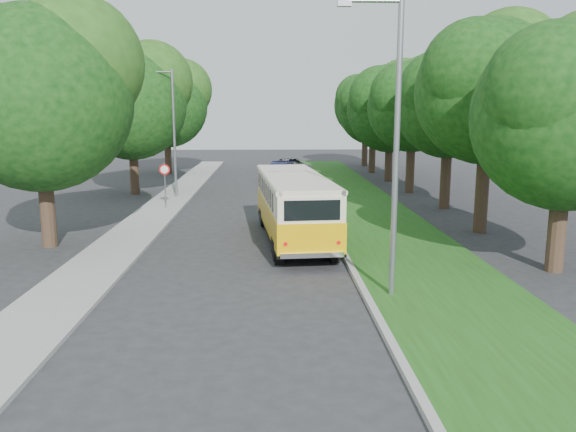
{
  "coord_description": "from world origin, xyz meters",
  "views": [
    {
      "loc": [
        0.93,
        -17.28,
        5.1
      ],
      "look_at": [
        1.59,
        2.06,
        1.5
      ],
      "focal_mm": 35.0,
      "sensor_mm": 36.0,
      "label": 1
    }
  ],
  "objects_px": {
    "lamppost_near": "(393,140)",
    "vintage_bus": "(294,208)",
    "lamppost_far": "(172,129)",
    "car_white": "(298,184)",
    "car_blue": "(278,172)",
    "car_grey": "(293,166)",
    "car_silver": "(289,212)"
  },
  "relations": [
    {
      "from": "lamppost_near",
      "to": "vintage_bus",
      "type": "height_order",
      "value": "lamppost_near"
    },
    {
      "from": "lamppost_far",
      "to": "car_white",
      "type": "xyz_separation_m",
      "value": [
        7.39,
        1.08,
        -3.43
      ]
    },
    {
      "from": "lamppost_near",
      "to": "car_blue",
      "type": "height_order",
      "value": "lamppost_near"
    },
    {
      "from": "car_blue",
      "to": "car_grey",
      "type": "distance_m",
      "value": 4.57
    },
    {
      "from": "lamppost_far",
      "to": "car_white",
      "type": "distance_m",
      "value": 8.22
    },
    {
      "from": "car_silver",
      "to": "car_blue",
      "type": "height_order",
      "value": "car_silver"
    },
    {
      "from": "vintage_bus",
      "to": "car_silver",
      "type": "relative_size",
      "value": 2.07
    },
    {
      "from": "car_silver",
      "to": "car_grey",
      "type": "bearing_deg",
      "value": 68.38
    },
    {
      "from": "lamppost_near",
      "to": "car_white",
      "type": "xyz_separation_m",
      "value": [
        -1.51,
        19.58,
        -3.69
      ]
    },
    {
      "from": "lamppost_far",
      "to": "car_silver",
      "type": "bearing_deg",
      "value": -54.0
    },
    {
      "from": "car_white",
      "to": "car_grey",
      "type": "distance_m",
      "value": 11.44
    },
    {
      "from": "vintage_bus",
      "to": "car_white",
      "type": "xyz_separation_m",
      "value": [
        0.79,
        12.43,
        -0.67
      ]
    },
    {
      "from": "lamppost_near",
      "to": "car_silver",
      "type": "height_order",
      "value": "lamppost_near"
    },
    {
      "from": "vintage_bus",
      "to": "car_white",
      "type": "bearing_deg",
      "value": 81.38
    },
    {
      "from": "vintage_bus",
      "to": "car_silver",
      "type": "height_order",
      "value": "vintage_bus"
    },
    {
      "from": "lamppost_far",
      "to": "vintage_bus",
      "type": "bearing_deg",
      "value": -59.84
    },
    {
      "from": "vintage_bus",
      "to": "car_blue",
      "type": "height_order",
      "value": "vintage_bus"
    },
    {
      "from": "car_blue",
      "to": "car_silver",
      "type": "bearing_deg",
      "value": -79.04
    },
    {
      "from": "lamppost_far",
      "to": "car_blue",
      "type": "bearing_deg",
      "value": 52.41
    },
    {
      "from": "lamppost_near",
      "to": "car_grey",
      "type": "xyz_separation_m",
      "value": [
        -1.35,
        31.01,
        -3.67
      ]
    },
    {
      "from": "car_silver",
      "to": "car_white",
      "type": "height_order",
      "value": "car_silver"
    },
    {
      "from": "lamppost_far",
      "to": "car_grey",
      "type": "xyz_separation_m",
      "value": [
        7.56,
        12.51,
        -3.41
      ]
    },
    {
      "from": "lamppost_far",
      "to": "car_grey",
      "type": "distance_m",
      "value": 15.01
    },
    {
      "from": "car_silver",
      "to": "lamppost_near",
      "type": "bearing_deg",
      "value": -94.53
    },
    {
      "from": "lamppost_near",
      "to": "vintage_bus",
      "type": "xyz_separation_m",
      "value": [
        -2.3,
        7.14,
        -3.01
      ]
    },
    {
      "from": "lamppost_far",
      "to": "vintage_bus",
      "type": "height_order",
      "value": "lamppost_far"
    },
    {
      "from": "lamppost_near",
      "to": "lamppost_far",
      "type": "bearing_deg",
      "value": 115.71
    },
    {
      "from": "vintage_bus",
      "to": "car_grey",
      "type": "relative_size",
      "value": 1.8
    },
    {
      "from": "car_white",
      "to": "car_blue",
      "type": "xyz_separation_m",
      "value": [
        -1.13,
        7.05,
        0.0
      ]
    },
    {
      "from": "lamppost_far",
      "to": "vintage_bus",
      "type": "xyz_separation_m",
      "value": [
        6.6,
        -11.36,
        -2.76
      ]
    },
    {
      "from": "car_white",
      "to": "car_grey",
      "type": "relative_size",
      "value": 0.82
    },
    {
      "from": "vintage_bus",
      "to": "car_grey",
      "type": "xyz_separation_m",
      "value": [
        0.96,
        23.87,
        -0.65
      ]
    }
  ]
}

